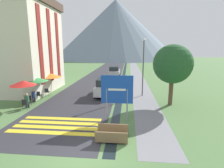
{
  "coord_description": "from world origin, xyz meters",
  "views": [
    {
      "loc": [
        2.0,
        -6.89,
        4.83
      ],
      "look_at": [
        0.43,
        10.0,
        1.4
      ],
      "focal_mm": 28.0,
      "sensor_mm": 36.0,
      "label": 1
    }
  ],
  "objects": [
    {
      "name": "cafe_chair_near_right",
      "position": [
        -6.55,
        7.13,
        0.51
      ],
      "size": [
        0.4,
        0.4,
        0.85
      ],
      "rotation": [
        0.0,
        0.0,
        0.32
      ],
      "color": "#232328",
      "rests_on": "ground_plane"
    },
    {
      "name": "drainage_channel",
      "position": [
        1.2,
        30.0,
        0.0
      ],
      "size": [
        0.6,
        60.0,
        0.0
      ],
      "color": "black",
      "rests_on": "ground_plane"
    },
    {
      "name": "hotel_building",
      "position": [
        -9.39,
        12.0,
        5.56
      ],
      "size": [
        6.05,
        8.27,
        10.26
      ],
      "color": "beige",
      "rests_on": "ground_plane"
    },
    {
      "name": "cafe_chair_far_right",
      "position": [
        -6.27,
        9.85,
        0.51
      ],
      "size": [
        0.4,
        0.4,
        0.85
      ],
      "rotation": [
        0.0,
        0.0,
        0.1
      ],
      "color": "#232328",
      "rests_on": "ground_plane"
    },
    {
      "name": "crosswalk_marking",
      "position": [
        -2.5,
        3.24,
        0.01
      ],
      "size": [
        5.44,
        2.54,
        0.01
      ],
      "color": "yellow",
      "rests_on": "ground_plane"
    },
    {
      "name": "cafe_umbrella_front_red",
      "position": [
        -6.46,
        6.27,
        2.11
      ],
      "size": [
        2.07,
        2.07,
        2.31
      ],
      "color": "#B7B2A8",
      "rests_on": "ground_plane"
    },
    {
      "name": "cafe_chair_middle",
      "position": [
        -6.51,
        8.56,
        0.51
      ],
      "size": [
        0.4,
        0.4,
        0.85
      ],
      "rotation": [
        0.0,
        0.0,
        -0.06
      ],
      "color": "#232328",
      "rests_on": "ground_plane"
    },
    {
      "name": "cafe_chair_nearest",
      "position": [
        -6.24,
        5.88,
        0.51
      ],
      "size": [
        0.4,
        0.4,
        0.85
      ],
      "rotation": [
        0.0,
        0.0,
        0.22
      ],
      "color": "#232328",
      "rests_on": "ground_plane"
    },
    {
      "name": "mountain_distant",
      "position": [
        -4.59,
        82.9,
        14.09
      ],
      "size": [
        60.46,
        60.46,
        28.18
      ],
      "color": "slate",
      "rests_on": "ground_plane"
    },
    {
      "name": "parked_car_far",
      "position": [
        -0.4,
        23.39,
        0.91
      ],
      "size": [
        1.92,
        4.09,
        1.82
      ],
      "color": "#B2B2B7",
      "rests_on": "ground_plane"
    },
    {
      "name": "ground_plane",
      "position": [
        0.0,
        20.0,
        0.0
      ],
      "size": [
        160.0,
        160.0,
        0.0
      ],
      "primitive_type": "plane",
      "color": "#517542"
    },
    {
      "name": "cafe_chair_near_left",
      "position": [
        -6.88,
        7.23,
        0.51
      ],
      "size": [
        0.4,
        0.4,
        0.85
      ],
      "rotation": [
        0.0,
        0.0,
        -0.13
      ],
      "color": "#232328",
      "rests_on": "ground_plane"
    },
    {
      "name": "road",
      "position": [
        -2.5,
        30.0,
        0.0
      ],
      "size": [
        6.4,
        60.0,
        0.01
      ],
      "color": "#2D2D33",
      "rests_on": "ground_plane"
    },
    {
      "name": "streetlamp",
      "position": [
        3.52,
        11.09,
        3.42
      ],
      "size": [
        0.28,
        0.28,
        5.85
      ],
      "color": "#515156",
      "rests_on": "ground_plane"
    },
    {
      "name": "road_sign",
      "position": [
        1.29,
        4.36,
        1.99
      ],
      "size": [
        2.13,
        0.11,
        3.13
      ],
      "color": "gray",
      "rests_on": "ground_plane"
    },
    {
      "name": "cafe_umbrella_middle_green",
      "position": [
        -6.76,
        8.79,
        1.96
      ],
      "size": [
        2.25,
        2.25,
        2.16
      ],
      "color": "#B7B2A8",
      "rests_on": "ground_plane"
    },
    {
      "name": "cafe_umbrella_rear_orange",
      "position": [
        -6.53,
        11.53,
        1.94
      ],
      "size": [
        2.37,
        2.37,
        2.15
      ],
      "color": "#B7B2A8",
      "rests_on": "ground_plane"
    },
    {
      "name": "footpath",
      "position": [
        3.6,
        30.0,
        0.0
      ],
      "size": [
        2.2,
        60.0,
        0.01
      ],
      "color": "slate",
      "rests_on": "ground_plane"
    },
    {
      "name": "parked_car_near",
      "position": [
        -0.4,
        10.84,
        0.91
      ],
      "size": [
        1.8,
        4.14,
        1.82
      ],
      "color": "silver",
      "rests_on": "ground_plane"
    },
    {
      "name": "person_seated_near",
      "position": [
        -6.59,
        7.83,
        0.66
      ],
      "size": [
        0.32,
        0.32,
        1.2
      ],
      "color": "#282833",
      "rests_on": "ground_plane"
    },
    {
      "name": "tree_by_path",
      "position": [
        5.72,
        8.22,
        3.56
      ],
      "size": [
        3.29,
        3.29,
        5.22
      ],
      "color": "brown",
      "rests_on": "ground_plane"
    },
    {
      "name": "person_seated_far",
      "position": [
        -6.33,
        6.34,
        0.68
      ],
      "size": [
        0.32,
        0.32,
        1.23
      ],
      "color": "#282833",
      "rests_on": "ground_plane"
    },
    {
      "name": "footbridge",
      "position": [
        1.2,
        1.8,
        0.23
      ],
      "size": [
        1.7,
        1.1,
        0.65
      ],
      "color": "brown",
      "rests_on": "ground_plane"
    }
  ]
}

